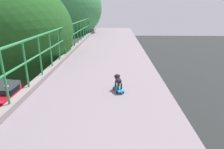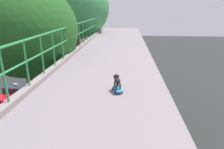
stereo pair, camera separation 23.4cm
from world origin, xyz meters
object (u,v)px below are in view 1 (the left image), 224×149
car_red_taxi_sixth (7,95)px  car_green_fifth (29,112)px  car_silver_seventh (54,80)px  toy_skateboard (118,89)px  small_dog (118,80)px  city_bus (56,48)px

car_red_taxi_sixth → car_green_fifth: bearing=-41.8°
car_red_taxi_sixth → car_silver_seventh: (3.21, 3.70, 0.05)m
toy_skateboard → car_silver_seventh: bearing=114.2°
car_red_taxi_sixth → small_dog: 16.47m
car_green_fifth → city_bus: size_ratio=0.36×
car_red_taxi_sixth → car_silver_seventh: bearing=49.1°
car_green_fifth → city_bus: 18.17m
car_silver_seventh → small_dog: 17.77m
toy_skateboard → small_dog: bearing=103.5°
car_silver_seventh → small_dog: small_dog is taller
car_red_taxi_sixth → small_dog: size_ratio=12.02×
car_green_fifth → car_silver_seventh: car_silver_seventh is taller
city_bus → toy_skateboard: toy_skateboard is taller
car_silver_seventh → city_bus: (-3.11, 11.06, 1.30)m
car_red_taxi_sixth → toy_skateboard: toy_skateboard is taller
car_green_fifth → car_red_taxi_sixth: size_ratio=1.06×
toy_skateboard → car_green_fifth: bearing=127.9°
car_green_fifth → toy_skateboard: toy_skateboard is taller
car_red_taxi_sixth → small_dog: bearing=-49.0°
car_silver_seventh → car_red_taxi_sixth: bearing=-130.9°
car_red_taxi_sixth → city_bus: 14.83m
car_red_taxi_sixth → toy_skateboard: size_ratio=9.45×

